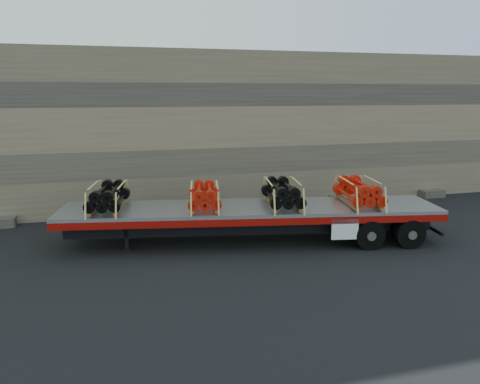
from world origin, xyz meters
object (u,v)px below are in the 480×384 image
object	(u,v)px
bundle_front	(108,197)
bundle_midrear	(282,194)
trailer	(250,224)
bundle_midfront	(204,196)
bundle_rear	(359,192)

from	to	relation	value
bundle_front	bundle_midrear	distance (m)	5.97
trailer	bundle_midrear	distance (m)	1.55
bundle_midrear	trailer	bearing A→B (deg)	-180.00
bundle_midfront	bundle_midrear	bearing A→B (deg)	0.00
bundle_front	bundle_rear	bearing A→B (deg)	0.00
bundle_midrear	bundle_rear	world-z (taller)	bundle_rear
trailer	bundle_midrear	size ratio (longest dim) A/B	5.54
bundle_midfront	bundle_rear	size ratio (longest dim) A/B	0.90
bundle_front	bundle_midfront	size ratio (longest dim) A/B	1.07
trailer	bundle_midfront	xyz separation A→B (m)	(-1.57, 0.30, 1.03)
bundle_midrear	bundle_rear	size ratio (longest dim) A/B	0.99
trailer	bundle_rear	bearing A→B (deg)	-0.00
trailer	bundle_rear	world-z (taller)	bundle_rear
trailer	bundle_front	distance (m)	4.97
bundle_rear	trailer	bearing A→B (deg)	180.00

